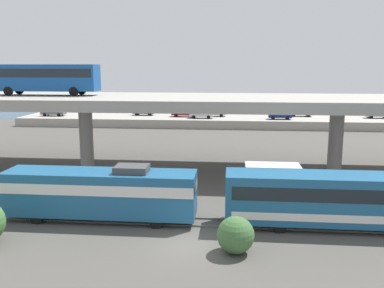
{
  "coord_description": "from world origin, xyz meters",
  "views": [
    {
      "loc": [
        2.65,
        -24.86,
        11.29
      ],
      "look_at": [
        -1.15,
        14.39,
        3.88
      ],
      "focal_mm": 39.19,
      "sensor_mm": 36.0,
      "label": 1
    }
  ],
  "objects_px": {
    "service_truck_west": "(283,181)",
    "parked_car_7": "(378,114)",
    "transit_bus_on_overpass": "(45,77)",
    "parked_car_3": "(300,112)",
    "parked_car_6": "(214,112)",
    "parked_car_5": "(202,114)",
    "parked_car_1": "(54,112)",
    "parked_car_4": "(280,115)",
    "train_locomotive": "(91,191)",
    "train_coach_lead": "(381,200)",
    "parked_car_2": "(144,111)",
    "parked_car_0": "(184,113)"
  },
  "relations": [
    {
      "from": "parked_car_1",
      "to": "parked_car_2",
      "type": "height_order",
      "value": "same"
    },
    {
      "from": "parked_car_0",
      "to": "service_truck_west",
      "type": "bearing_deg",
      "value": -73.01
    },
    {
      "from": "train_locomotive",
      "to": "train_coach_lead",
      "type": "bearing_deg",
      "value": -180.0
    },
    {
      "from": "train_locomotive",
      "to": "parked_car_7",
      "type": "bearing_deg",
      "value": -125.71
    },
    {
      "from": "transit_bus_on_overpass",
      "to": "parked_car_7",
      "type": "bearing_deg",
      "value": -143.51
    },
    {
      "from": "transit_bus_on_overpass",
      "to": "parked_car_1",
      "type": "xyz_separation_m",
      "value": [
        -13.88,
        33.15,
        -7.71
      ]
    },
    {
      "from": "parked_car_3",
      "to": "parked_car_4",
      "type": "relative_size",
      "value": 1.08
    },
    {
      "from": "train_coach_lead",
      "to": "transit_bus_on_overpass",
      "type": "xyz_separation_m",
      "value": [
        -31.28,
        16.52,
        7.9
      ]
    },
    {
      "from": "parked_car_7",
      "to": "parked_car_5",
      "type": "bearing_deg",
      "value": 5.62
    },
    {
      "from": "parked_car_0",
      "to": "parked_car_4",
      "type": "bearing_deg",
      "value": -7.46
    },
    {
      "from": "train_locomotive",
      "to": "service_truck_west",
      "type": "height_order",
      "value": "train_locomotive"
    },
    {
      "from": "parked_car_3",
      "to": "parked_car_6",
      "type": "height_order",
      "value": "same"
    },
    {
      "from": "parked_car_5",
      "to": "parked_car_7",
      "type": "relative_size",
      "value": 0.96
    },
    {
      "from": "service_truck_west",
      "to": "parked_car_7",
      "type": "xyz_separation_m",
      "value": [
        22.78,
        45.96,
        0.72
      ]
    },
    {
      "from": "train_locomotive",
      "to": "train_coach_lead",
      "type": "distance_m",
      "value": 20.65
    },
    {
      "from": "parked_car_2",
      "to": "train_coach_lead",
      "type": "bearing_deg",
      "value": -62.03
    },
    {
      "from": "parked_car_4",
      "to": "parked_car_7",
      "type": "bearing_deg",
      "value": 10.55
    },
    {
      "from": "parked_car_6",
      "to": "parked_car_1",
      "type": "bearing_deg",
      "value": 4.27
    },
    {
      "from": "parked_car_1",
      "to": "parked_car_3",
      "type": "distance_m",
      "value": 48.04
    },
    {
      "from": "parked_car_0",
      "to": "parked_car_1",
      "type": "distance_m",
      "value": 25.47
    },
    {
      "from": "parked_car_0",
      "to": "parked_car_1",
      "type": "height_order",
      "value": "same"
    },
    {
      "from": "parked_car_5",
      "to": "train_locomotive",
      "type": "bearing_deg",
      "value": 84.64
    },
    {
      "from": "parked_car_3",
      "to": "parked_car_6",
      "type": "relative_size",
      "value": 1.0
    },
    {
      "from": "parked_car_6",
      "to": "transit_bus_on_overpass",
      "type": "bearing_deg",
      "value": 63.83
    },
    {
      "from": "train_locomotive",
      "to": "parked_car_3",
      "type": "xyz_separation_m",
      "value": [
        23.37,
        53.57,
        0.16
      ]
    },
    {
      "from": "parked_car_4",
      "to": "transit_bus_on_overpass",
      "type": "bearing_deg",
      "value": -132.65
    },
    {
      "from": "train_locomotive",
      "to": "train_coach_lead",
      "type": "relative_size",
      "value": 0.7
    },
    {
      "from": "train_coach_lead",
      "to": "parked_car_1",
      "type": "relative_size",
      "value": 4.63
    },
    {
      "from": "service_truck_west",
      "to": "parked_car_5",
      "type": "bearing_deg",
      "value": 103.26
    },
    {
      "from": "parked_car_2",
      "to": "parked_car_5",
      "type": "bearing_deg",
      "value": -17.64
    },
    {
      "from": "transit_bus_on_overpass",
      "to": "parked_car_1",
      "type": "bearing_deg",
      "value": -67.27
    },
    {
      "from": "parked_car_1",
      "to": "parked_car_4",
      "type": "bearing_deg",
      "value": 178.6
    },
    {
      "from": "train_coach_lead",
      "to": "parked_car_5",
      "type": "relative_size",
      "value": 4.86
    },
    {
      "from": "parked_car_2",
      "to": "parked_car_6",
      "type": "height_order",
      "value": "same"
    },
    {
      "from": "train_coach_lead",
      "to": "parked_car_7",
      "type": "distance_m",
      "value": 54.68
    },
    {
      "from": "parked_car_6",
      "to": "parked_car_5",
      "type": "bearing_deg",
      "value": 54.98
    },
    {
      "from": "parked_car_0",
      "to": "parked_car_3",
      "type": "distance_m",
      "value": 22.59
    },
    {
      "from": "parked_car_1",
      "to": "parked_car_4",
      "type": "xyz_separation_m",
      "value": [
        43.44,
        -1.06,
        -0.0
      ]
    },
    {
      "from": "parked_car_4",
      "to": "parked_car_5",
      "type": "distance_m",
      "value": 14.35
    },
    {
      "from": "parked_car_0",
      "to": "parked_car_4",
      "type": "xyz_separation_m",
      "value": [
        18.0,
        -2.36,
        -0.0
      ]
    },
    {
      "from": "parked_car_4",
      "to": "parked_car_6",
      "type": "xyz_separation_m",
      "value": [
        -12.12,
        3.4,
        0.0
      ]
    },
    {
      "from": "parked_car_3",
      "to": "parked_car_6",
      "type": "xyz_separation_m",
      "value": [
        -16.56,
        -1.57,
        0.0
      ]
    },
    {
      "from": "parked_car_6",
      "to": "parked_car_7",
      "type": "xyz_separation_m",
      "value": [
        30.61,
        0.05,
        -0.0
      ]
    },
    {
      "from": "train_coach_lead",
      "to": "parked_car_1",
      "type": "height_order",
      "value": "train_coach_lead"
    },
    {
      "from": "parked_car_0",
      "to": "parked_car_7",
      "type": "xyz_separation_m",
      "value": [
        36.49,
        1.09,
        -0.0
      ]
    },
    {
      "from": "train_coach_lead",
      "to": "service_truck_west",
      "type": "distance_m",
      "value": 8.57
    },
    {
      "from": "train_locomotive",
      "to": "parked_car_0",
      "type": "distance_m",
      "value": 50.97
    },
    {
      "from": "service_truck_west",
      "to": "parked_car_0",
      "type": "height_order",
      "value": "parked_car_0"
    },
    {
      "from": "train_locomotive",
      "to": "train_coach_lead",
      "type": "height_order",
      "value": "train_locomotive"
    },
    {
      "from": "transit_bus_on_overpass",
      "to": "train_locomotive",
      "type": "bearing_deg",
      "value": 122.75
    }
  ]
}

